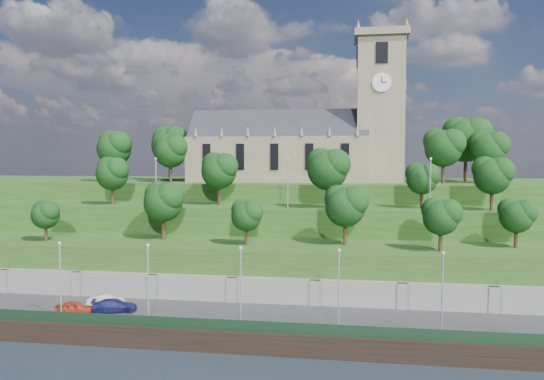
% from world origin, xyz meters
% --- Properties ---
extents(ground, '(320.00, 320.00, 0.00)m').
position_xyz_m(ground, '(0.00, 0.00, 0.00)').
color(ground, black).
rests_on(ground, ground).
extents(promenade, '(160.00, 12.00, 2.00)m').
position_xyz_m(promenade, '(0.00, 6.00, 1.00)').
color(promenade, '#2D2D30').
rests_on(promenade, ground).
extents(quay_wall, '(160.00, 0.50, 2.20)m').
position_xyz_m(quay_wall, '(0.00, -0.05, 1.10)').
color(quay_wall, black).
rests_on(quay_wall, ground).
extents(fence, '(160.00, 0.10, 1.20)m').
position_xyz_m(fence, '(0.00, 0.60, 2.60)').
color(fence, black).
rests_on(fence, promenade).
extents(retaining_wall, '(160.00, 2.10, 5.00)m').
position_xyz_m(retaining_wall, '(0.00, 11.97, 2.50)').
color(retaining_wall, slate).
rests_on(retaining_wall, ground).
extents(embankment_lower, '(160.00, 12.00, 8.00)m').
position_xyz_m(embankment_lower, '(0.00, 18.00, 4.00)').
color(embankment_lower, '#234617').
rests_on(embankment_lower, ground).
extents(embankment_upper, '(160.00, 10.00, 12.00)m').
position_xyz_m(embankment_upper, '(0.00, 29.00, 6.00)').
color(embankment_upper, '#234617').
rests_on(embankment_upper, ground).
extents(hilltop, '(160.00, 32.00, 15.00)m').
position_xyz_m(hilltop, '(0.00, 50.00, 7.50)').
color(hilltop, '#234617').
rests_on(hilltop, ground).
extents(church, '(38.60, 12.35, 27.60)m').
position_xyz_m(church, '(0.79, 45.98, 22.52)').
color(church, '#70634E').
rests_on(church, hilltop).
extents(trees_lower, '(66.06, 8.89, 8.09)m').
position_xyz_m(trees_lower, '(0.77, 18.47, 12.83)').
color(trees_lower, black).
rests_on(trees_lower, embankment_lower).
extents(trees_upper, '(61.93, 8.69, 8.79)m').
position_xyz_m(trees_upper, '(1.54, 28.12, 17.40)').
color(trees_upper, black).
rests_on(trees_upper, embankment_upper).
extents(trees_hilltop, '(72.75, 16.79, 11.77)m').
position_xyz_m(trees_hilltop, '(3.32, 45.52, 21.89)').
color(trees_hilltop, black).
rests_on(trees_hilltop, hilltop).
extents(lamp_posts_promenade, '(60.36, 0.36, 8.31)m').
position_xyz_m(lamp_posts_promenade, '(-2.00, 2.50, 6.77)').
color(lamp_posts_promenade, '#B2B2B7').
rests_on(lamp_posts_promenade, promenade).
extents(lamp_posts_upper, '(40.36, 0.36, 7.35)m').
position_xyz_m(lamp_posts_upper, '(-0.00, 26.00, 16.27)').
color(lamp_posts_upper, '#B2B2B7').
rests_on(lamp_posts_upper, embankment_upper).
extents(car_left, '(4.37, 2.48, 1.40)m').
position_xyz_m(car_left, '(-21.14, 3.79, 2.70)').
color(car_left, '#AE301D').
rests_on(car_left, promenade).
extents(car_middle, '(4.35, 2.14, 1.37)m').
position_xyz_m(car_middle, '(-19.00, 6.97, 2.69)').
color(car_middle, '#BDBCC1').
rests_on(car_middle, promenade).
extents(car_right, '(5.30, 3.35, 1.43)m').
position_xyz_m(car_right, '(-17.13, 5.29, 2.72)').
color(car_right, '#171851').
rests_on(car_right, promenade).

